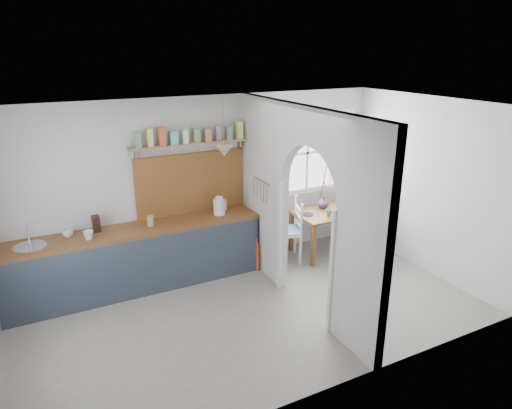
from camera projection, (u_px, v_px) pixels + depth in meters
name	position (u px, v px, depth m)	size (l,w,h in m)	color
floor	(252.00, 312.00, 5.90)	(5.80, 3.20, 0.01)	gray
ceiling	(251.00, 108.00, 5.05)	(5.80, 3.20, 0.01)	silver
walls	(251.00, 218.00, 5.47)	(5.81, 3.21, 2.60)	silver
partition	(299.00, 196.00, 5.77)	(0.12, 3.20, 2.60)	silver
nook_window	(307.00, 153.00, 7.46)	(1.76, 0.10, 1.30)	white
counter	(137.00, 257.00, 6.38)	(3.50, 0.60, 0.90)	brown
sink	(30.00, 247.00, 5.66)	(0.40, 0.40, 0.02)	silver
backsplash	(191.00, 183.00, 6.69)	(1.65, 0.03, 0.90)	brown
shelf	(191.00, 139.00, 6.40)	(1.75, 0.20, 0.21)	#83664D
pendant_lamp	(224.00, 151.00, 6.31)	(0.26, 0.26, 0.16)	beige
utensil_rail	(262.00, 181.00, 6.44)	(0.02, 0.02, 0.50)	silver
dining_table	(329.00, 231.00, 7.51)	(1.16, 0.77, 0.73)	brown
chair_left	(285.00, 230.00, 7.20)	(0.46, 0.46, 1.00)	silver
chair_right	(372.00, 217.00, 7.79)	(0.45, 0.45, 0.98)	silver
kettle	(219.00, 205.00, 6.70)	(0.23, 0.18, 0.27)	white
mug_a	(89.00, 235.00, 5.84)	(0.13, 0.13, 0.12)	silver
mug_b	(68.00, 233.00, 5.92)	(0.13, 0.13, 0.11)	silver
knife_block	(96.00, 224.00, 6.09)	(0.10, 0.14, 0.21)	#312014
jar	(150.00, 221.00, 6.28)	(0.09, 0.09, 0.15)	#998F66
towel_magenta	(257.00, 254.00, 6.90)	(0.02, 0.03, 0.51)	#C33E84
towel_orange	(258.00, 257.00, 6.87)	(0.02, 0.03, 0.46)	#EC6006
bowl	(350.00, 206.00, 7.50)	(0.31, 0.31, 0.08)	silver
table_cup	(329.00, 213.00, 7.17)	(0.11, 0.11, 0.10)	#5C965D
plate	(308.00, 214.00, 7.22)	(0.17, 0.17, 0.01)	black
vase	(323.00, 202.00, 7.49)	(0.19, 0.19, 0.20)	#3D2F48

